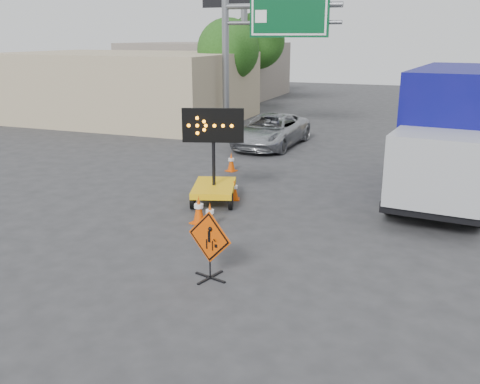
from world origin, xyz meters
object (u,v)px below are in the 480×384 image
Objects in this scene: box_truck at (452,139)px; arrow_board at (214,182)px; construction_sign at (210,243)px; pickup_truck at (271,131)px.

arrow_board is at bearing -146.36° from box_truck.
arrow_board is (-2.13, 5.03, -0.15)m from construction_sign.
construction_sign is at bearing -84.99° from arrow_board.
construction_sign is 14.36m from pickup_truck.
arrow_board reaches higher than construction_sign.
box_truck reaches higher than construction_sign.
arrow_board is at bearing -80.32° from pickup_truck.
construction_sign is 5.46m from arrow_board.
construction_sign is at bearing -74.26° from pickup_truck.
pickup_truck is (-1.07, 8.97, 0.09)m from arrow_board.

